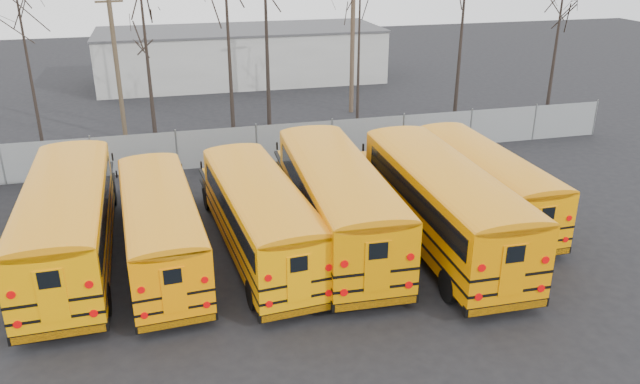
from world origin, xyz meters
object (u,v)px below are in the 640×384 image
object	(u,v)px
bus_e	(440,196)
utility_pole_left	(117,66)
utility_pole_right	(352,40)
bus_d	(336,194)
bus_b	(159,221)
bus_a	(68,215)
bus_c	(259,210)
bus_f	(482,176)

from	to	relation	value
bus_e	utility_pole_left	world-z (taller)	utility_pole_left
bus_e	utility_pole_right	size ratio (longest dim) A/B	1.31
bus_d	bus_b	bearing A→B (deg)	-176.34
bus_a	bus_b	xyz separation A→B (m)	(3.07, -0.79, -0.21)
bus_c	bus_f	bearing A→B (deg)	2.99
bus_c	bus_b	bearing A→B (deg)	172.62
utility_pole_left	bus_b	bearing A→B (deg)	-94.14
bus_a	bus_e	world-z (taller)	bus_e
bus_b	bus_f	size ratio (longest dim) A/B	1.01
utility_pole_right	bus_d	bearing A→B (deg)	-118.21
bus_d	utility_pole_right	world-z (taller)	utility_pole_right
bus_a	bus_f	bearing A→B (deg)	-0.05
bus_e	utility_pole_left	bearing A→B (deg)	126.07
bus_e	utility_pole_right	world-z (taller)	utility_pole_right
utility_pole_right	bus_b	bearing A→B (deg)	-134.00
bus_d	bus_e	bearing A→B (deg)	-15.67
bus_d	bus_f	world-z (taller)	bus_d
bus_a	bus_e	bearing A→B (deg)	-9.12
bus_b	bus_a	bearing A→B (deg)	161.70
bus_c	utility_pole_left	bearing A→B (deg)	103.30
bus_a	bus_c	bearing A→B (deg)	-9.57
bus_a	bus_e	xyz separation A→B (m)	(13.18, -1.81, 0.06)
bus_c	bus_d	xyz separation A→B (m)	(2.96, 0.32, 0.19)
bus_e	bus_f	world-z (taller)	bus_e
bus_e	bus_f	xyz separation A→B (m)	(2.89, 2.16, -0.27)
bus_a	bus_b	distance (m)	3.18
bus_d	bus_e	xyz separation A→B (m)	(3.67, -1.18, 0.02)
bus_c	bus_a	bearing A→B (deg)	166.94
bus_a	bus_f	distance (m)	16.08
bus_d	utility_pole_left	size ratio (longest dim) A/B	1.47
bus_c	bus_f	xyz separation A→B (m)	(9.52, 1.30, -0.07)
bus_c	bus_e	distance (m)	6.69
bus_b	bus_e	bearing A→B (deg)	-9.53
bus_b	utility_pole_right	size ratio (longest dim) A/B	1.14
bus_a	bus_c	world-z (taller)	bus_a
bus_c	bus_f	distance (m)	9.61
bus_a	utility_pole_right	bearing A→B (deg)	46.65
utility_pole_right	utility_pole_left	bearing A→B (deg)	179.96
utility_pole_left	bus_c	bearing A→B (deg)	-82.37
utility_pole_left	bus_d	bearing A→B (deg)	-72.91
utility_pole_left	utility_pole_right	size ratio (longest dim) A/B	0.89
bus_b	bus_f	world-z (taller)	bus_f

